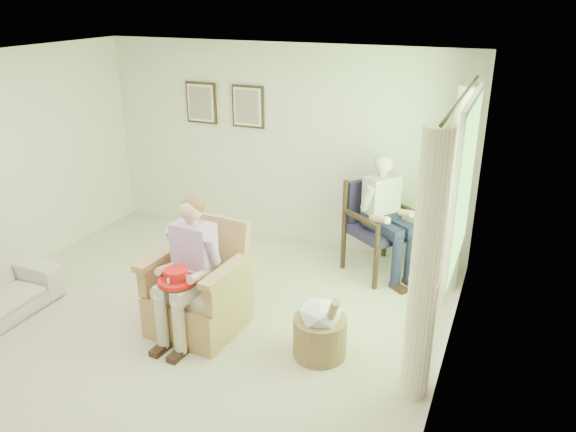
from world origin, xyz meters
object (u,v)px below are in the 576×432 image
(hatbox, at_px, (320,328))
(person_dark, at_px, (382,208))
(wood_armchair, at_px, (384,223))
(person_wicker, at_px, (189,260))
(red_hat, at_px, (176,278))
(wicker_armchair, at_px, (200,296))

(hatbox, bearing_deg, person_dark, 86.81)
(wood_armchair, xyz_separation_m, hatbox, (-0.10, -1.97, -0.32))
(person_wicker, height_order, red_hat, person_wicker)
(wicker_armchair, relative_size, hatbox, 1.49)
(wood_armchair, xyz_separation_m, person_dark, (0.00, -0.18, 0.25))
(red_hat, relative_size, hatbox, 0.48)
(person_wicker, xyz_separation_m, hatbox, (1.27, 0.15, -0.52))
(person_wicker, relative_size, hatbox, 1.88)
(wicker_armchair, height_order, person_dark, person_dark)
(person_dark, relative_size, red_hat, 4.09)
(person_dark, relative_size, hatbox, 1.96)
(wicker_armchair, height_order, hatbox, wicker_armchair)
(wicker_armchair, xyz_separation_m, wood_armchair, (1.37, 1.98, 0.26))
(wicker_armchair, xyz_separation_m, person_dark, (1.37, 1.80, 0.51))
(wicker_armchair, distance_m, wood_armchair, 2.42)
(wood_armchair, distance_m, person_dark, 0.31)
(person_wicker, relative_size, red_hat, 3.92)
(person_dark, distance_m, red_hat, 2.56)
(person_wicker, bearing_deg, wood_armchair, 61.10)
(wicker_armchair, bearing_deg, person_dark, 56.63)
(person_wicker, height_order, person_dark, person_dark)
(wood_armchair, xyz_separation_m, person_wicker, (-1.37, -2.13, 0.21))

